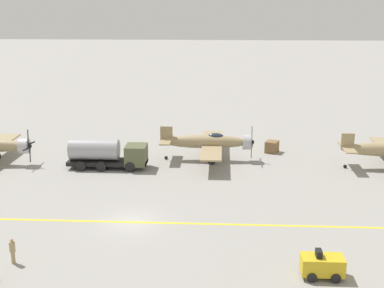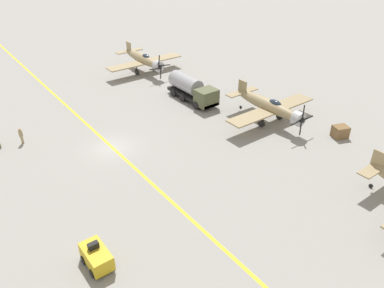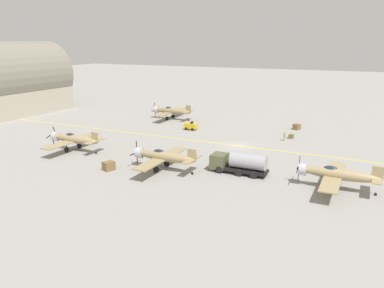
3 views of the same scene
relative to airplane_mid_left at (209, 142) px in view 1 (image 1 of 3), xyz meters
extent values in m
plane|color=gray|center=(16.95, -5.54, -2.01)|extent=(400.00, 400.00, 0.00)
cube|color=yellow|center=(16.95, -5.54, -2.01)|extent=(0.30, 160.00, 0.01)
cylinder|color=#B7B7BC|center=(2.83, -18.91, 0.04)|extent=(1.57, 0.90, 1.58)
sphere|color=black|center=(2.83, -18.41, 0.04)|extent=(0.56, 0.56, 0.56)
cube|color=black|center=(2.94, -18.41, 0.91)|extent=(0.35, 0.06, 1.75)
cube|color=black|center=(1.96, -18.41, 0.14)|extent=(1.75, 0.06, 0.35)
cube|color=black|center=(2.73, -18.41, -0.83)|extent=(0.35, 0.06, 1.75)
cube|color=black|center=(3.70, -18.41, -0.07)|extent=(1.75, 0.06, 0.35)
ellipsoid|color=#9D885F|center=(0.00, -0.41, 0.04)|extent=(1.50, 9.50, 1.42)
cylinder|color=#B7B7BC|center=(0.00, 4.04, 0.04)|extent=(1.58, 0.90, 1.58)
ellipsoid|color=#232D3D|center=(0.00, 0.73, 0.60)|extent=(0.80, 1.70, 0.76)
cube|color=#9D885F|center=(0.00, 0.35, -0.30)|extent=(12.00, 2.10, 0.16)
cube|color=#9D885F|center=(0.00, -4.50, 0.19)|extent=(4.40, 1.10, 0.12)
cube|color=#9D885F|center=(0.00, -4.50, 0.84)|extent=(0.14, 1.30, 1.60)
sphere|color=black|center=(0.00, 4.54, 0.04)|extent=(0.56, 0.56, 0.56)
cube|color=black|center=(0.02, 4.54, -0.84)|extent=(0.19, 0.06, 1.75)
cube|color=black|center=(0.87, 4.54, 0.06)|extent=(1.75, 0.06, 0.19)
cube|color=black|center=(-0.02, 4.54, 0.91)|extent=(0.19, 0.06, 1.75)
cube|color=black|center=(-0.87, 4.54, 0.02)|extent=(1.75, 0.06, 0.19)
cylinder|color=black|center=(-1.50, 0.35, -0.93)|extent=(0.14, 0.14, 1.26)
cylinder|color=black|center=(-1.50, 0.35, -1.56)|extent=(0.22, 0.90, 0.90)
cylinder|color=black|center=(1.50, 0.35, -0.93)|extent=(0.14, 0.14, 1.26)
cylinder|color=black|center=(1.50, 0.35, -1.56)|extent=(0.22, 0.90, 0.90)
cylinder|color=black|center=(0.00, -4.56, -1.83)|extent=(0.12, 0.36, 0.36)
cube|color=#9F8A61|center=(2.06, 14.03, 0.19)|extent=(4.40, 1.10, 0.12)
cube|color=#9F8A61|center=(2.06, 14.03, 0.84)|extent=(0.14, 1.30, 1.60)
cylinder|color=black|center=(2.06, 13.97, -1.83)|extent=(0.12, 0.36, 0.36)
cube|color=black|center=(3.31, -10.20, -1.39)|extent=(2.25, 8.00, 0.40)
cube|color=#515638|center=(3.31, -7.24, -0.59)|extent=(2.50, 2.08, 2.00)
cylinder|color=#9E9EA3|center=(3.31, -11.52, -0.09)|extent=(2.10, 4.96, 2.10)
cylinder|color=black|center=(2.13, -7.72, -1.51)|extent=(0.30, 1.00, 1.00)
cylinder|color=black|center=(4.50, -7.72, -1.51)|extent=(0.30, 1.00, 1.00)
cylinder|color=black|center=(2.13, -10.60, -1.51)|extent=(0.30, 1.00, 1.00)
cylinder|color=black|center=(4.50, -10.60, -1.51)|extent=(0.30, 1.00, 1.00)
cylinder|color=black|center=(2.13, -12.68, -1.51)|extent=(0.30, 1.00, 1.00)
cylinder|color=black|center=(4.50, -12.68, -1.51)|extent=(0.30, 1.00, 1.00)
cube|color=gold|center=(24.63, 7.65, -1.21)|extent=(1.40, 2.60, 1.10)
cube|color=black|center=(24.63, 7.39, -0.44)|extent=(0.70, 0.36, 0.44)
cylinder|color=black|center=(23.95, 8.37, -1.71)|extent=(0.20, 0.60, 0.60)
cylinder|color=black|center=(25.32, 8.37, -1.71)|extent=(0.20, 0.60, 0.60)
cylinder|color=black|center=(23.95, 6.94, -1.71)|extent=(0.20, 0.60, 0.60)
cylinder|color=black|center=(25.32, 6.94, -1.71)|extent=(0.20, 0.60, 0.60)
cylinder|color=tan|center=(23.99, -12.01, -1.60)|extent=(0.26, 0.26, 0.83)
cylinder|color=tan|center=(23.99, -12.01, -0.84)|extent=(0.38, 0.38, 0.69)
sphere|color=tan|center=(23.99, -12.01, -0.38)|extent=(0.22, 0.22, 0.22)
cube|color=brown|center=(-3.53, 7.02, -1.38)|extent=(1.88, 1.74, 1.27)
camera|label=1|loc=(54.76, 1.36, 14.44)|focal=50.00mm
camera|label=2|loc=(30.07, 25.41, 17.83)|focal=35.00mm
camera|label=3|loc=(-44.08, -25.80, 15.70)|focal=35.00mm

